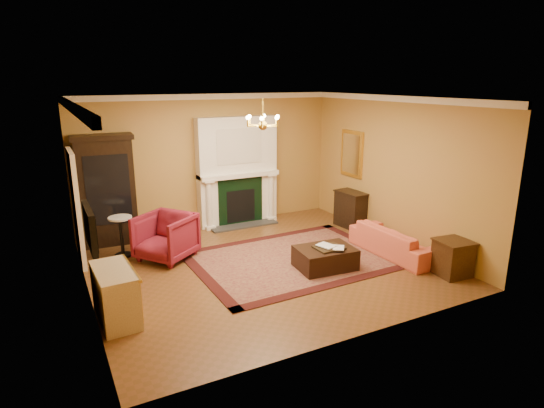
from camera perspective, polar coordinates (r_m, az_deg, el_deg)
floor at (r=8.48m, az=-1.06°, el=-7.67°), size 6.00×5.50×0.02m
ceiling at (r=7.80m, az=-1.17°, el=13.18°), size 6.00×5.50×0.02m
wall_back at (r=10.50m, az=-7.81°, el=5.34°), size 6.00×0.02×3.00m
wall_front at (r=5.75m, az=11.15°, el=-3.29°), size 6.00×0.02×3.00m
wall_left at (r=7.24m, az=-23.01°, el=-0.35°), size 0.02×5.50×3.00m
wall_right at (r=9.68m, az=15.12°, el=4.09°), size 0.02×5.50×3.00m
fireplace at (r=10.60m, az=-4.34°, el=3.85°), size 1.90×0.70×2.50m
crown_molding at (r=8.67m, az=-4.03°, el=12.91°), size 6.00×5.50×0.12m
doorway at (r=9.00m, az=-23.30°, el=-0.46°), size 0.08×1.05×2.10m
tv_panel at (r=6.71m, az=-21.89°, el=-2.76°), size 0.09×0.95×0.58m
gilt_mirror at (r=10.69m, az=9.97°, el=6.24°), size 0.06×0.76×1.05m
chandelier at (r=7.83m, az=-1.16°, el=10.24°), size 0.63×0.55×0.53m
oriental_rug at (r=8.70m, az=2.53°, el=-6.92°), size 3.75×2.85×0.01m
china_cabinet at (r=9.81m, az=-20.00°, el=1.33°), size 1.11×0.56×2.16m
wingback_armchair at (r=8.81m, az=-13.22°, el=-3.76°), size 1.26×1.27×0.96m
pedestal_table at (r=9.16m, az=-18.38°, el=-3.55°), size 0.44×0.44×0.79m
commode at (r=6.88m, az=-19.07°, el=-10.72°), size 0.53×1.05×0.76m
coral_sofa at (r=9.13m, az=15.21°, el=-3.93°), size 0.62×1.92×0.75m
end_table at (r=8.53m, az=21.72°, el=-6.40°), size 0.58×0.58×0.61m
console_table at (r=10.61m, az=9.84°, el=-0.74°), size 0.48×0.75×0.80m
leather_ottoman at (r=8.29m, az=6.67°, el=-6.71°), size 1.07×0.82×0.38m
ottoman_tray at (r=8.19m, az=7.16°, el=-5.47°), size 0.50×0.40×0.03m
book_a at (r=8.05m, az=6.32°, el=-4.50°), size 0.23×0.10×0.32m
book_b at (r=8.09m, az=7.68°, el=-4.62°), size 0.17×0.13×0.27m
topiary_left at (r=10.27m, az=-7.84°, el=4.88°), size 0.16×0.16×0.42m
topiary_right at (r=10.75m, az=-1.32°, el=5.60°), size 0.17×0.17×0.45m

